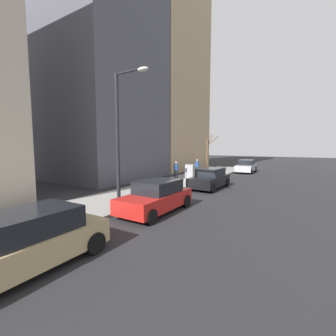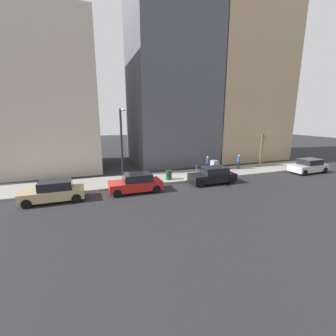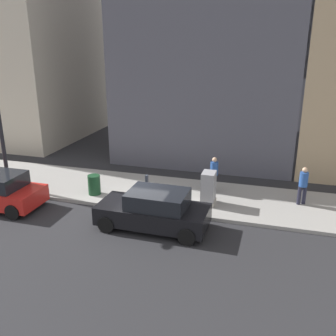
{
  "view_description": "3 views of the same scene",
  "coord_description": "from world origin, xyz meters",
  "px_view_note": "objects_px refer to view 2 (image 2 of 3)",
  "views": [
    {
      "loc": [
        -7.3,
        14.63,
        3.17
      ],
      "look_at": [
        1.96,
        -0.32,
        1.46
      ],
      "focal_mm": 24.0,
      "sensor_mm": 36.0,
      "label": 1
    },
    {
      "loc": [
        -18.54,
        9.28,
        5.96
      ],
      "look_at": [
        1.23,
        2.21,
        1.2
      ],
      "focal_mm": 24.0,
      "sensor_mm": 36.0,
      "label": 2
    },
    {
      "loc": [
        -13.34,
        -5.41,
        6.87
      ],
      "look_at": [
        0.92,
        -1.25,
        1.74
      ],
      "focal_mm": 40.0,
      "sensor_mm": 36.0,
      "label": 3
    }
  ],
  "objects_px": {
    "pedestrian_near_meter": "(239,161)",
    "office_tower_left": "(238,63)",
    "streetlamp": "(122,141)",
    "bare_tree": "(262,149)",
    "parked_car_silver": "(308,166)",
    "parked_car_red": "(136,183)",
    "office_block_center": "(171,74)",
    "trash_bin": "(169,175)",
    "parked_car_black": "(213,175)",
    "utility_box": "(214,167)",
    "office_tower_right": "(47,98)",
    "parking_meter": "(197,170)",
    "pedestrian_midblock": "(207,163)",
    "parked_car_tan": "(54,191)"
  },
  "relations": [
    {
      "from": "pedestrian_near_meter",
      "to": "office_tower_left",
      "type": "distance_m",
      "value": 16.29
    },
    {
      "from": "streetlamp",
      "to": "office_tower_left",
      "type": "relative_size",
      "value": 0.24
    },
    {
      "from": "bare_tree",
      "to": "parked_car_silver",
      "type": "bearing_deg",
      "value": -139.08
    },
    {
      "from": "parked_car_red",
      "to": "office_block_center",
      "type": "bearing_deg",
      "value": -31.81
    },
    {
      "from": "parked_car_silver",
      "to": "trash_bin",
      "type": "distance_m",
      "value": 15.68
    },
    {
      "from": "parked_car_black",
      "to": "parked_car_red",
      "type": "height_order",
      "value": "same"
    },
    {
      "from": "parked_car_silver",
      "to": "utility_box",
      "type": "height_order",
      "value": "utility_box"
    },
    {
      "from": "utility_box",
      "to": "bare_tree",
      "type": "xyz_separation_m",
      "value": [
        1.28,
        -7.16,
        1.43
      ]
    },
    {
      "from": "parked_car_silver",
      "to": "parked_car_red",
      "type": "bearing_deg",
      "value": 88.05
    },
    {
      "from": "parked_car_silver",
      "to": "parked_car_black",
      "type": "bearing_deg",
      "value": 87.93
    },
    {
      "from": "parked_car_black",
      "to": "streetlamp",
      "type": "bearing_deg",
      "value": 80.58
    },
    {
      "from": "parked_car_silver",
      "to": "trash_bin",
      "type": "bearing_deg",
      "value": 80.38
    },
    {
      "from": "office_tower_right",
      "to": "parking_meter",
      "type": "bearing_deg",
      "value": -126.87
    },
    {
      "from": "utility_box",
      "to": "office_tower_right",
      "type": "bearing_deg",
      "value": 59.78
    },
    {
      "from": "parked_car_black",
      "to": "pedestrian_near_meter",
      "type": "distance_m",
      "value": 6.52
    },
    {
      "from": "bare_tree",
      "to": "office_tower_right",
      "type": "xyz_separation_m",
      "value": [
        8.11,
        23.3,
        5.77
      ]
    },
    {
      "from": "parked_car_red",
      "to": "utility_box",
      "type": "relative_size",
      "value": 2.94
    },
    {
      "from": "parked_car_red",
      "to": "office_block_center",
      "type": "relative_size",
      "value": 0.18
    },
    {
      "from": "streetlamp",
      "to": "pedestrian_midblock",
      "type": "relative_size",
      "value": 3.92
    },
    {
      "from": "parking_meter",
      "to": "office_tower_right",
      "type": "distance_m",
      "value": 18.49
    },
    {
      "from": "parked_car_silver",
      "to": "pedestrian_midblock",
      "type": "height_order",
      "value": "pedestrian_midblock"
    },
    {
      "from": "parked_car_black",
      "to": "utility_box",
      "type": "xyz_separation_m",
      "value": [
        2.45,
        -1.62,
        0.11
      ]
    },
    {
      "from": "parked_car_red",
      "to": "office_tower_right",
      "type": "relative_size",
      "value": 0.26
    },
    {
      "from": "parked_car_black",
      "to": "streetlamp",
      "type": "height_order",
      "value": "streetlamp"
    },
    {
      "from": "utility_box",
      "to": "trash_bin",
      "type": "relative_size",
      "value": 1.59
    },
    {
      "from": "parked_car_red",
      "to": "bare_tree",
      "type": "xyz_separation_m",
      "value": [
        3.79,
        -15.94,
        1.54
      ]
    },
    {
      "from": "parked_car_silver",
      "to": "streetlamp",
      "type": "height_order",
      "value": "streetlamp"
    },
    {
      "from": "trash_bin",
      "to": "pedestrian_midblock",
      "type": "height_order",
      "value": "pedestrian_midblock"
    },
    {
      "from": "pedestrian_midblock",
      "to": "parking_meter",
      "type": "bearing_deg",
      "value": -58.29
    },
    {
      "from": "bare_tree",
      "to": "trash_bin",
      "type": "relative_size",
      "value": 5.05
    },
    {
      "from": "parked_car_black",
      "to": "office_tower_left",
      "type": "distance_m",
      "value": 20.95
    },
    {
      "from": "parked_car_black",
      "to": "streetlamp",
      "type": "xyz_separation_m",
      "value": [
        1.43,
        7.91,
        3.28
      ]
    },
    {
      "from": "parked_car_black",
      "to": "office_block_center",
      "type": "xyz_separation_m",
      "value": [
        11.75,
        -0.18,
        10.67
      ]
    },
    {
      "from": "parked_car_silver",
      "to": "bare_tree",
      "type": "height_order",
      "value": "bare_tree"
    },
    {
      "from": "parked_car_silver",
      "to": "pedestrian_near_meter",
      "type": "bearing_deg",
      "value": 59.55
    },
    {
      "from": "parked_car_silver",
      "to": "parked_car_red",
      "type": "xyz_separation_m",
      "value": [
        -0.09,
        19.15,
        0.0
      ]
    },
    {
      "from": "parking_meter",
      "to": "parked_car_black",
      "type": "bearing_deg",
      "value": -151.9
    },
    {
      "from": "parked_car_black",
      "to": "trash_bin",
      "type": "relative_size",
      "value": 4.7
    },
    {
      "from": "parked_car_tan",
      "to": "office_tower_left",
      "type": "relative_size",
      "value": 0.16
    },
    {
      "from": "bare_tree",
      "to": "office_tower_right",
      "type": "height_order",
      "value": "office_tower_right"
    },
    {
      "from": "office_tower_left",
      "to": "pedestrian_midblock",
      "type": "bearing_deg",
      "value": 132.57
    },
    {
      "from": "trash_bin",
      "to": "streetlamp",
      "type": "bearing_deg",
      "value": 98.06
    },
    {
      "from": "parked_car_black",
      "to": "parking_meter",
      "type": "distance_m",
      "value": 1.83
    },
    {
      "from": "parked_car_black",
      "to": "office_tower_right",
      "type": "height_order",
      "value": "office_tower_right"
    },
    {
      "from": "trash_bin",
      "to": "office_tower_right",
      "type": "bearing_deg",
      "value": 48.21
    },
    {
      "from": "utility_box",
      "to": "pedestrian_near_meter",
      "type": "xyz_separation_m",
      "value": [
        1.08,
        -3.85,
        0.24
      ]
    },
    {
      "from": "office_tower_right",
      "to": "pedestrian_near_meter",
      "type": "bearing_deg",
      "value": -112.59
    },
    {
      "from": "parked_car_tan",
      "to": "pedestrian_midblock",
      "type": "bearing_deg",
      "value": -75.89
    },
    {
      "from": "office_block_center",
      "to": "office_tower_left",
      "type": "bearing_deg",
      "value": -86.52
    },
    {
      "from": "parking_meter",
      "to": "office_block_center",
      "type": "relative_size",
      "value": 0.06
    }
  ]
}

